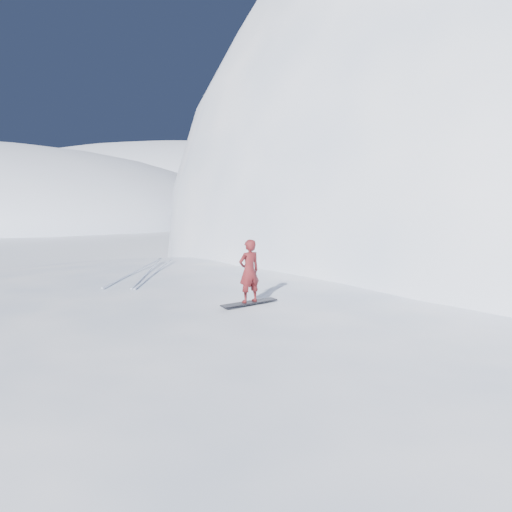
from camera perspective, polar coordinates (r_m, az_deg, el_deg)
The scene contains 8 objects.
ground at distance 13.27m, azimuth -12.25°, elevation -15.62°, with size 400.00×400.00×0.00m, color white.
near_ridge at distance 15.61m, azimuth -4.49°, elevation -11.72°, with size 36.00×28.00×4.80m, color white.
peak_shoulder at distance 32.06m, azimuth 19.45°, elevation -1.76°, with size 28.00×24.00×18.00m, color white.
far_ridge_c at distance 129.29m, azimuth -10.11°, elevation 5.82°, with size 140.00×90.00×36.00m, color white.
wind_bumps at distance 15.29m, azimuth -11.14°, elevation -12.30°, with size 16.00×14.40×1.00m.
snowboard at distance 11.99m, azimuth -0.85°, elevation -5.83°, with size 1.60×0.30×0.03m, color black.
snowboarder at distance 11.81m, azimuth -0.86°, elevation -1.89°, with size 0.60×0.39×1.65m, color maroon.
board_tracks at distance 17.06m, azimuth -13.45°, elevation -1.78°, with size 1.61×5.98×0.04m.
Camera 1 is at (4.77, -11.18, 5.34)m, focal length 32.00 mm.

